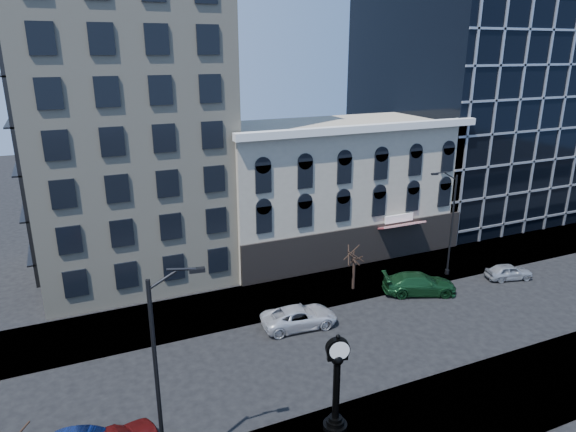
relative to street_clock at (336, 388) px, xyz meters
name	(u,v)px	position (x,y,z in m)	size (l,w,h in m)	color
ground	(285,361)	(0.13, 6.59, -2.57)	(160.00, 160.00, 0.00)	black
sidewalk_far	(242,305)	(0.13, 14.59, -2.51)	(160.00, 6.00, 0.12)	#99958B
cream_tower	(114,36)	(-5.98, 25.47, 16.75)	(15.90, 15.40, 42.50)	#B8AE94
victorian_row	(333,187)	(12.13, 22.48, 3.43)	(22.60, 11.19, 12.50)	#B3AA94
glass_office	(469,90)	(32.13, 27.50, 11.43)	(20.00, 20.15, 28.00)	black
street_clock	(336,388)	(0.00, 0.00, 0.00)	(1.23, 1.23, 5.41)	black
street_lamp_near	(171,322)	(-7.69, 0.08, 5.36)	(2.67, 0.68, 10.35)	black
street_lamp_far	(447,196)	(17.22, 12.77, 4.46)	(2.32, 0.88, 9.16)	black
bare_tree_far	(355,251)	(9.12, 13.46, 0.76)	(2.49, 2.49, 4.27)	#2F2017
car_far_a	(299,317)	(2.75, 10.04, -1.83)	(2.44, 5.29, 1.47)	silver
car_far_b	(419,284)	(13.55, 10.82, -1.74)	(2.33, 5.72, 1.66)	#143F1E
car_far_c	(509,272)	(22.09, 9.92, -1.91)	(1.55, 3.86, 1.32)	#A5A8AD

